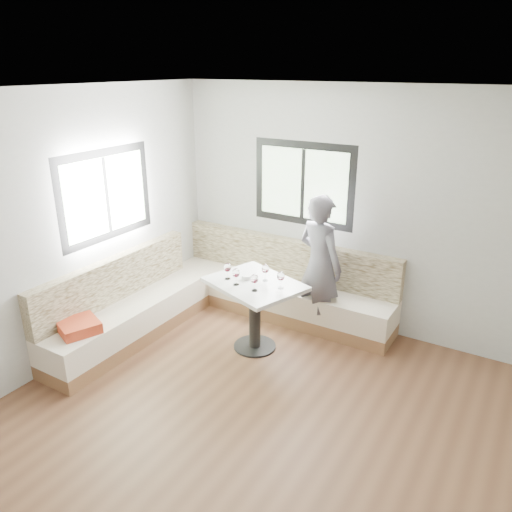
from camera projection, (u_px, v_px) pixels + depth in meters
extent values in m
cube|color=brown|center=(261.00, 454.00, 4.07)|extent=(5.00, 5.00, 0.01)
cube|color=white|center=(262.00, 95.00, 3.06)|extent=(5.00, 5.00, 0.01)
cube|color=#B7B7B2|center=(375.00, 215.00, 5.56)|extent=(5.00, 0.01, 2.80)
cube|color=#B7B7B2|center=(37.00, 240.00, 4.77)|extent=(0.01, 5.00, 2.80)
cube|color=black|center=(303.00, 184.00, 5.90)|extent=(1.30, 0.02, 1.00)
cube|color=black|center=(106.00, 195.00, 5.39)|extent=(0.02, 1.30, 1.00)
cube|color=brown|center=(279.00, 308.00, 6.32)|extent=(2.90, 0.55, 0.16)
cube|color=#EEDDC6|center=(279.00, 292.00, 6.24)|extent=(2.90, 0.55, 0.29)
cube|color=beige|center=(288.00, 258.00, 6.26)|extent=(2.90, 0.14, 0.50)
cube|color=brown|center=(132.00, 332.00, 5.77)|extent=(0.55, 2.25, 0.16)
cube|color=#EEDDC6|center=(130.00, 315.00, 5.69)|extent=(0.55, 2.25, 0.29)
cube|color=beige|center=(114.00, 279.00, 5.65)|extent=(0.14, 2.25, 0.50)
cube|color=red|center=(79.00, 326.00, 5.02)|extent=(0.48, 0.48, 0.11)
cylinder|color=black|center=(255.00, 346.00, 5.61)|extent=(0.47, 0.47, 0.02)
cylinder|color=black|center=(255.00, 317.00, 5.48)|extent=(0.13, 0.13, 0.75)
cube|color=white|center=(255.00, 284.00, 5.34)|extent=(1.16, 1.03, 0.04)
imported|color=#56535C|center=(320.00, 265.00, 5.70)|extent=(0.70, 0.58, 1.66)
cylinder|color=white|center=(247.00, 277.00, 5.40)|extent=(0.11, 0.11, 0.04)
sphere|color=black|center=(248.00, 276.00, 5.40)|extent=(0.02, 0.02, 0.02)
sphere|color=black|center=(246.00, 276.00, 5.41)|extent=(0.02, 0.02, 0.02)
sphere|color=black|center=(246.00, 277.00, 5.39)|extent=(0.02, 0.02, 0.02)
cylinder|color=white|center=(228.00, 279.00, 5.41)|extent=(0.06, 0.06, 0.01)
cylinder|color=white|center=(228.00, 275.00, 5.39)|extent=(0.01, 0.01, 0.08)
ellipsoid|color=white|center=(227.00, 267.00, 5.36)|extent=(0.08, 0.08, 0.10)
cylinder|color=#440512|center=(227.00, 270.00, 5.37)|extent=(0.06, 0.06, 0.02)
cylinder|color=white|center=(236.00, 284.00, 5.27)|extent=(0.06, 0.06, 0.01)
cylinder|color=white|center=(236.00, 281.00, 5.25)|extent=(0.01, 0.01, 0.08)
ellipsoid|color=white|center=(236.00, 273.00, 5.22)|extent=(0.08, 0.08, 0.10)
cylinder|color=#440512|center=(236.00, 275.00, 5.23)|extent=(0.06, 0.06, 0.02)
cylinder|color=white|center=(254.00, 290.00, 5.13)|extent=(0.06, 0.06, 0.01)
cylinder|color=white|center=(254.00, 287.00, 5.11)|extent=(0.01, 0.01, 0.08)
ellipsoid|color=white|center=(254.00, 279.00, 5.08)|extent=(0.08, 0.08, 0.10)
cylinder|color=#440512|center=(254.00, 281.00, 5.09)|extent=(0.06, 0.06, 0.02)
cylinder|color=white|center=(265.00, 280.00, 5.37)|extent=(0.06, 0.06, 0.01)
cylinder|color=white|center=(265.00, 276.00, 5.36)|extent=(0.01, 0.01, 0.08)
ellipsoid|color=white|center=(265.00, 269.00, 5.33)|extent=(0.08, 0.08, 0.10)
cylinder|color=#440512|center=(265.00, 271.00, 5.34)|extent=(0.06, 0.06, 0.02)
cylinder|color=white|center=(281.00, 288.00, 5.19)|extent=(0.06, 0.06, 0.01)
cylinder|color=white|center=(281.00, 284.00, 5.17)|extent=(0.01, 0.01, 0.08)
ellipsoid|color=white|center=(281.00, 276.00, 5.14)|extent=(0.08, 0.08, 0.10)
cylinder|color=#440512|center=(281.00, 278.00, 5.15)|extent=(0.06, 0.06, 0.02)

